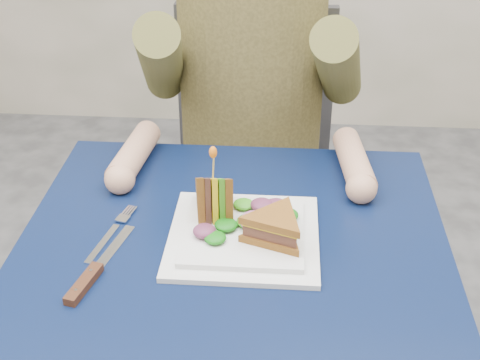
# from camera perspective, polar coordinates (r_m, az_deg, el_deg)

# --- Properties ---
(table) EXTENTS (0.75, 0.75, 0.73)m
(table) POSITION_cam_1_polar(r_m,az_deg,el_deg) (1.20, -0.69, -8.99)
(table) COLOR black
(table) RESTS_ON ground
(chair) EXTENTS (0.42, 0.40, 0.93)m
(chair) POSITION_cam_1_polar(r_m,az_deg,el_deg) (1.81, 1.08, 1.83)
(chair) COLOR #47474C
(chair) RESTS_ON ground
(diner) EXTENTS (0.54, 0.59, 0.74)m
(diner) POSITION_cam_1_polar(r_m,az_deg,el_deg) (1.55, 0.98, 11.94)
(diner) COLOR brown
(diner) RESTS_ON chair
(plate) EXTENTS (0.26, 0.26, 0.02)m
(plate) POSITION_cam_1_polar(r_m,az_deg,el_deg) (1.17, 0.31, -4.70)
(plate) COLOR white
(plate) RESTS_ON table
(sandwich_flat) EXTENTS (0.16, 0.16, 0.05)m
(sandwich_flat) POSITION_cam_1_polar(r_m,az_deg,el_deg) (1.12, 3.04, -4.06)
(sandwich_flat) COLOR brown
(sandwich_flat) RESTS_ON plate
(sandwich_upright) EXTENTS (0.09, 0.14, 0.14)m
(sandwich_upright) POSITION_cam_1_polar(r_m,az_deg,el_deg) (1.18, -2.22, -1.54)
(sandwich_upright) COLOR brown
(sandwich_upright) RESTS_ON plate
(fork) EXTENTS (0.05, 0.18, 0.01)m
(fork) POSITION_cam_1_polar(r_m,az_deg,el_deg) (1.20, -11.04, -4.58)
(fork) COLOR silver
(fork) RESTS_ON table
(knife) EXTENTS (0.07, 0.22, 0.02)m
(knife) POSITION_cam_1_polar(r_m,az_deg,el_deg) (1.11, -12.68, -8.04)
(knife) COLOR silver
(knife) RESTS_ON table
(toothpick) EXTENTS (0.01, 0.01, 0.06)m
(toothpick) POSITION_cam_1_polar(r_m,az_deg,el_deg) (1.15, -2.29, 1.15)
(toothpick) COLOR tan
(toothpick) RESTS_ON sandwich_upright
(toothpick_frill) EXTENTS (0.01, 0.01, 0.02)m
(toothpick_frill) POSITION_cam_1_polar(r_m,az_deg,el_deg) (1.14, -2.32, 2.38)
(toothpick_frill) COLOR orange
(toothpick_frill) RESTS_ON sandwich_upright
(lettuce_spill) EXTENTS (0.15, 0.13, 0.02)m
(lettuce_spill) POSITION_cam_1_polar(r_m,az_deg,el_deg) (1.16, 0.59, -3.58)
(lettuce_spill) COLOR #337A14
(lettuce_spill) RESTS_ON plate
(onion_ring) EXTENTS (0.04, 0.04, 0.02)m
(onion_ring) POSITION_cam_1_polar(r_m,az_deg,el_deg) (1.16, 1.08, -3.53)
(onion_ring) COLOR #9E4C7A
(onion_ring) RESTS_ON plate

